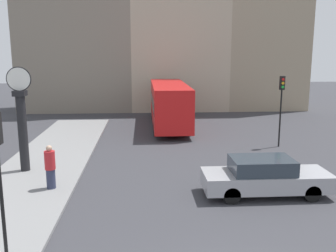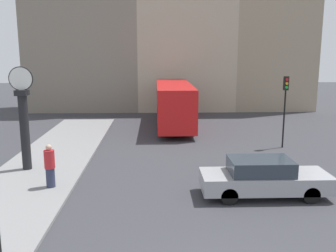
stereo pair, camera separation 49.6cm
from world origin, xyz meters
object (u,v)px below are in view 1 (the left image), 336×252
(street_clock, at_px, (22,123))
(pedestrian_red_top, at_px, (50,167))
(sedan_car, at_px, (265,177))
(bus_distant, at_px, (169,102))
(traffic_light_far, at_px, (281,97))

(street_clock, height_order, pedestrian_red_top, street_clock)
(sedan_car, relative_size, bus_distant, 0.48)
(street_clock, bearing_deg, bus_distant, 55.07)
(bus_distant, bearing_deg, pedestrian_red_top, -113.40)
(sedan_car, bearing_deg, pedestrian_red_top, 173.45)
(sedan_car, bearing_deg, bus_distant, 101.19)
(sedan_car, xyz_separation_m, street_clock, (-9.80, 3.29, 1.57))
(bus_distant, distance_m, traffic_light_far, 8.68)
(sedan_car, height_order, bus_distant, bus_distant)
(bus_distant, relative_size, traffic_light_far, 2.44)
(pedestrian_red_top, bearing_deg, street_clock, 125.65)
(bus_distant, bearing_deg, street_clock, -124.93)
(traffic_light_far, bearing_deg, sedan_car, -113.86)
(street_clock, xyz_separation_m, pedestrian_red_top, (1.69, -2.36, -1.32))
(sedan_car, height_order, pedestrian_red_top, pedestrian_red_top)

